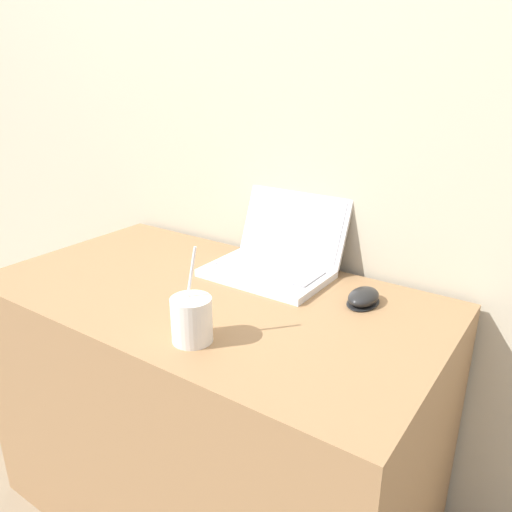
% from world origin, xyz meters
% --- Properties ---
extents(wall_back, '(7.00, 0.04, 2.50)m').
position_xyz_m(wall_back, '(0.00, 0.67, 1.25)').
color(wall_back, '#BCB299').
rests_on(wall_back, ground_plane).
extents(desk, '(1.18, 0.63, 0.72)m').
position_xyz_m(desk, '(0.00, 0.32, 0.36)').
color(desk, '#936D47').
rests_on(desk, ground_plane).
extents(laptop, '(0.33, 0.29, 0.21)m').
position_xyz_m(laptop, '(0.07, 0.53, 0.77)').
color(laptop, silver).
rests_on(laptop, desk).
extents(drink_cup, '(0.09, 0.09, 0.20)m').
position_xyz_m(drink_cup, '(0.13, 0.11, 0.77)').
color(drink_cup, silver).
rests_on(drink_cup, desk).
extents(computer_mouse, '(0.07, 0.11, 0.04)m').
position_xyz_m(computer_mouse, '(0.35, 0.48, 0.74)').
color(computer_mouse, black).
rests_on(computer_mouse, desk).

